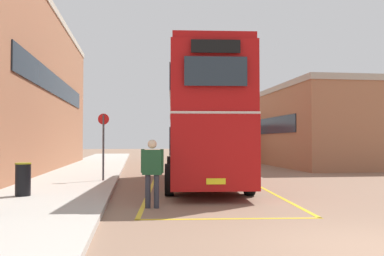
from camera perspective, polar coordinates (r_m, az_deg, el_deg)
name	(u,v)px	position (r m, az deg, el deg)	size (l,w,h in m)	color
ground_plane	(211,175)	(20.98, 2.61, -6.46)	(135.60, 135.60, 0.00)	#846651
sidewalk_left	(84,171)	(23.19, -14.60, -5.78)	(4.00, 57.60, 0.14)	#B2ADA3
brick_building_left	(8,90)	(25.01, -23.89, 4.74)	(5.32, 23.04, 8.96)	#9E6647
depot_building_right	(310,128)	(32.42, 15.94, 0.03)	(7.66, 17.61, 5.37)	#9E6647
double_decker_bus	(202,120)	(16.25, 1.39, 1.04)	(3.42, 10.32, 4.75)	black
single_deck_bus	(212,142)	(36.26, 2.77, -1.88)	(3.53, 9.30, 3.02)	black
pedestrian_boarding	(152,168)	(10.71, -5.48, -5.51)	(0.58, 0.31, 1.75)	#2D2D38
litter_bin	(23,179)	(12.93, -22.19, -6.53)	(0.45, 0.45, 0.95)	black
bus_stop_sign	(103,140)	(16.95, -12.07, -1.64)	(0.44, 0.08, 2.67)	#4C4C51
bay_marking_yellow	(209,191)	(14.45, 2.30, -8.58)	(5.20, 12.49, 0.01)	gold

